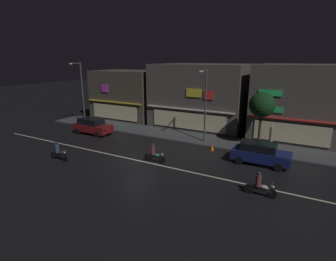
# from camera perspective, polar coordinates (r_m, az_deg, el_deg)

# --- Properties ---
(ground_plane) EXTENTS (140.00, 140.00, 0.00)m
(ground_plane) POSITION_cam_1_polar(r_m,az_deg,el_deg) (21.40, -6.71, -6.45)
(ground_plane) COLOR black
(lane_divider_stripe) EXTENTS (32.79, 0.16, 0.01)m
(lane_divider_stripe) POSITION_cam_1_polar(r_m,az_deg,el_deg) (21.40, -6.71, -6.44)
(lane_divider_stripe) COLOR beige
(lane_divider_stripe) RESTS_ON ground
(sidewalk_far) EXTENTS (34.51, 3.73, 0.14)m
(sidewalk_far) POSITION_cam_1_polar(r_m,az_deg,el_deg) (27.70, 2.63, -1.15)
(sidewalk_far) COLOR #424447
(sidewalk_far) RESTS_ON ground
(storefront_left_block) EXTENTS (10.80, 9.10, 7.32)m
(storefront_left_block) POSITION_cam_1_polar(r_m,az_deg,el_deg) (32.66, 7.69, 7.68)
(storefront_left_block) COLOR #56514C
(storefront_left_block) RESTS_ON ground
(storefront_center_block) EXTENTS (8.08, 8.52, 7.38)m
(storefront_center_block) POSITION_cam_1_polar(r_m,az_deg,el_deg) (30.22, 26.15, 5.72)
(storefront_center_block) COLOR #56514C
(storefront_center_block) RESTS_ON ground
(storefront_right_block) EXTENTS (8.75, 6.53, 6.38)m
(storefront_right_block) POSITION_cam_1_polar(r_m,az_deg,el_deg) (36.67, -8.47, 7.73)
(storefront_right_block) COLOR #4C443A
(storefront_right_block) RESTS_ON ground
(streetlamp_west) EXTENTS (0.44, 1.64, 7.37)m
(streetlamp_west) POSITION_cam_1_polar(r_m,az_deg,el_deg) (34.01, -18.37, 8.72)
(streetlamp_west) COLOR #47494C
(streetlamp_west) RESTS_ON sidewalk_far
(streetlamp_mid) EXTENTS (0.44, 1.64, 6.85)m
(streetlamp_mid) POSITION_cam_1_polar(r_m,az_deg,el_deg) (24.79, 7.97, 6.57)
(streetlamp_mid) COLOR #47494C
(streetlamp_mid) RESTS_ON sidewalk_far
(pedestrian_on_sidewalk) EXTENTS (0.33, 0.33, 1.95)m
(pedestrian_on_sidewalk) POSITION_cam_1_polar(r_m,az_deg,el_deg) (25.50, 21.43, -1.35)
(pedestrian_on_sidewalk) COLOR gray
(pedestrian_on_sidewalk) RESTS_ON sidewalk_far
(street_tree) EXTENTS (2.23, 2.23, 4.98)m
(street_tree) POSITION_cam_1_polar(r_m,az_deg,el_deg) (24.50, 19.70, 5.17)
(street_tree) COLOR #473323
(street_tree) RESTS_ON sidewalk_far
(parked_car_near_kerb) EXTENTS (4.30, 1.98, 1.67)m
(parked_car_near_kerb) POSITION_cam_1_polar(r_m,az_deg,el_deg) (29.64, -16.07, 0.96)
(parked_car_near_kerb) COLOR maroon
(parked_car_near_kerb) RESTS_ON ground
(parked_car_trailing) EXTENTS (4.30, 1.98, 1.67)m
(parked_car_trailing) POSITION_cam_1_polar(r_m,az_deg,el_deg) (21.53, 19.37, -4.65)
(parked_car_trailing) COLOR navy
(parked_car_trailing) RESTS_ON ground
(motorcycle_lead) EXTENTS (1.90, 0.60, 1.52)m
(motorcycle_lead) POSITION_cam_1_polar(r_m,az_deg,el_deg) (22.94, -22.66, -4.39)
(motorcycle_lead) COLOR black
(motorcycle_lead) RESTS_ON ground
(motorcycle_following) EXTENTS (1.90, 0.60, 1.52)m
(motorcycle_following) POSITION_cam_1_polar(r_m,az_deg,el_deg) (20.74, -3.02, -5.21)
(motorcycle_following) COLOR black
(motorcycle_following) RESTS_ON ground
(motorcycle_opposite_lane) EXTENTS (1.90, 0.60, 1.52)m
(motorcycle_opposite_lane) POSITION_cam_1_polar(r_m,az_deg,el_deg) (16.76, 19.25, -11.27)
(motorcycle_opposite_lane) COLOR black
(motorcycle_opposite_lane) RESTS_ON ground
(traffic_cone) EXTENTS (0.36, 0.36, 0.55)m
(traffic_cone) POSITION_cam_1_polar(r_m,az_deg,el_deg) (23.81, 9.55, -3.59)
(traffic_cone) COLOR orange
(traffic_cone) RESTS_ON ground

